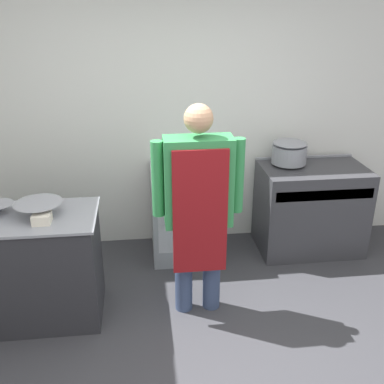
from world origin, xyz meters
TOP-DOWN VIEW (x-y plane):
  - wall_back at (0.00, 2.18)m, footprint 8.00×0.05m
  - prep_counter at (-1.25, 0.99)m, footprint 1.04×0.62m
  - stove at (1.27, 1.79)m, footprint 1.01×0.63m
  - fridge_unit at (-0.01, 1.83)m, footprint 0.60×0.60m
  - person_cook at (0.02, 0.93)m, footprint 0.68×0.24m
  - mixing_bowl at (-1.15, 1.01)m, footprint 0.35×0.35m
  - plastic_tub at (-1.11, 0.87)m, footprint 0.13×0.13m
  - stock_pot at (1.04, 1.90)m, footprint 0.33×0.33m

SIDE VIEW (x-z plane):
  - stove at x=1.27m, z-range -0.01..0.88m
  - prep_counter at x=-1.25m, z-range 0.00..0.88m
  - fridge_unit at x=-0.01m, z-range 0.00..0.89m
  - plastic_tub at x=-1.11m, z-range 0.88..0.95m
  - mixing_bowl at x=-1.15m, z-range 0.88..0.98m
  - person_cook at x=0.02m, z-range 0.12..1.82m
  - stock_pot at x=1.04m, z-range 0.89..1.12m
  - wall_back at x=0.00m, z-range 0.00..2.70m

